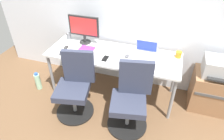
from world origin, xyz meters
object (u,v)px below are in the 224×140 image
(open_laptop, at_px, (145,53))
(coffee_mug, at_px, (179,55))
(office_chair_left, at_px, (75,87))
(side_cabinet, at_px, (210,90))
(office_chair_right, at_px, (130,100))
(water_bottle_on_floor, at_px, (38,81))
(printer, at_px, (218,67))
(desktop_monitor, at_px, (84,28))

(open_laptop, xyz_separation_m, coffee_mug, (0.45, 0.11, -0.01))
(office_chair_left, xyz_separation_m, side_cabinet, (1.80, 0.67, -0.13))
(office_chair_right, xyz_separation_m, coffee_mug, (0.49, 0.72, 0.35))
(office_chair_left, height_order, water_bottle_on_floor, office_chair_left)
(printer, bearing_deg, desktop_monitor, 178.33)
(office_chair_left, bearing_deg, open_laptop, 36.59)
(office_chair_left, relative_size, desktop_monitor, 1.96)
(office_chair_right, bearing_deg, desktop_monitor, 141.95)
(water_bottle_on_floor, xyz_separation_m, open_laptop, (1.65, 0.38, 0.63))
(side_cabinet, relative_size, desktop_monitor, 1.20)
(office_chair_right, bearing_deg, water_bottle_on_floor, 171.83)
(office_chair_right, xyz_separation_m, water_bottle_on_floor, (-1.61, 0.23, -0.28))
(coffee_mug, bearing_deg, side_cabinet, -5.27)
(side_cabinet, height_order, water_bottle_on_floor, side_cabinet)
(office_chair_right, height_order, printer, office_chair_right)
(side_cabinet, distance_m, desktop_monitor, 2.07)
(office_chair_right, distance_m, printer, 1.25)
(desktop_monitor, height_order, open_laptop, desktop_monitor)
(office_chair_left, bearing_deg, coffee_mug, 29.52)
(printer, bearing_deg, office_chair_right, -146.65)
(office_chair_right, distance_m, side_cabinet, 1.23)
(side_cabinet, relative_size, open_laptop, 1.87)
(desktop_monitor, bearing_deg, office_chair_left, -78.40)
(side_cabinet, relative_size, printer, 1.45)
(desktop_monitor, bearing_deg, office_chair_right, -38.05)
(open_laptop, distance_m, coffee_mug, 0.46)
(office_chair_left, relative_size, water_bottle_on_floor, 3.03)
(office_chair_left, relative_size, printer, 2.35)
(coffee_mug, bearing_deg, office_chair_right, -124.35)
(office_chair_left, relative_size, side_cabinet, 1.63)
(office_chair_right, xyz_separation_m, open_laptop, (0.05, 0.61, 0.36))
(office_chair_right, relative_size, printer, 2.35)
(printer, height_order, coffee_mug, printer)
(office_chair_right, relative_size, water_bottle_on_floor, 3.03)
(desktop_monitor, bearing_deg, printer, -1.67)
(side_cabinet, distance_m, printer, 0.41)
(office_chair_right, bearing_deg, side_cabinet, 33.38)
(side_cabinet, bearing_deg, coffee_mug, 174.73)
(office_chair_right, height_order, coffee_mug, office_chair_right)
(water_bottle_on_floor, relative_size, desktop_monitor, 0.65)
(coffee_mug, bearing_deg, water_bottle_on_floor, -166.85)
(desktop_monitor, xyz_separation_m, open_laptop, (0.98, -0.12, -0.20))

